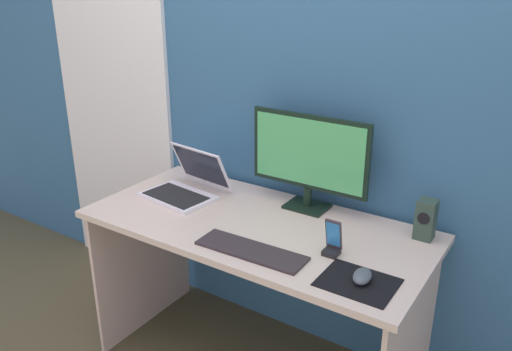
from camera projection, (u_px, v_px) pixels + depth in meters
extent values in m
cube|color=#326085|center=(304.00, 87.00, 2.25)|extent=(6.00, 0.04, 2.50)
cube|color=white|center=(114.00, 106.00, 2.91)|extent=(0.82, 0.02, 2.02)
cube|color=beige|center=(256.00, 226.00, 2.14)|extent=(1.43, 0.67, 0.03)
cube|color=beige|center=(144.00, 259.00, 2.62)|extent=(0.02, 0.63, 0.72)
cube|color=black|center=(307.00, 206.00, 2.27)|extent=(0.18, 0.14, 0.01)
cylinder|color=black|center=(307.00, 196.00, 2.25)|extent=(0.04, 0.04, 0.08)
cube|color=black|center=(309.00, 152.00, 2.18)|extent=(0.54, 0.02, 0.32)
cube|color=#4CB266|center=(308.00, 153.00, 2.17)|extent=(0.50, 0.00, 0.29)
cube|color=#2D4337|center=(426.00, 219.00, 1.98)|extent=(0.07, 0.07, 0.16)
cylinder|color=black|center=(423.00, 219.00, 1.95)|extent=(0.05, 0.00, 0.05)
cube|color=white|center=(178.00, 196.00, 2.36)|extent=(0.34, 0.25, 0.02)
cube|color=black|center=(176.00, 195.00, 2.35)|extent=(0.30, 0.19, 0.00)
cube|color=white|center=(201.00, 166.00, 2.43)|extent=(0.33, 0.13, 0.19)
cube|color=#1E2333|center=(201.00, 166.00, 2.43)|extent=(0.30, 0.11, 0.17)
cube|color=#30262A|center=(251.00, 251.00, 1.91)|extent=(0.43, 0.14, 0.01)
cube|color=black|center=(358.00, 282.00, 1.72)|extent=(0.25, 0.20, 0.00)
ellipsoid|color=#47515A|center=(362.00, 276.00, 1.72)|extent=(0.08, 0.11, 0.04)
cube|color=black|center=(331.00, 252.00, 1.89)|extent=(0.06, 0.05, 0.02)
cube|color=#3A2E35|center=(334.00, 234.00, 1.87)|extent=(0.06, 0.03, 0.12)
cube|color=#338CD8|center=(333.00, 234.00, 1.87)|extent=(0.05, 0.02, 0.10)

